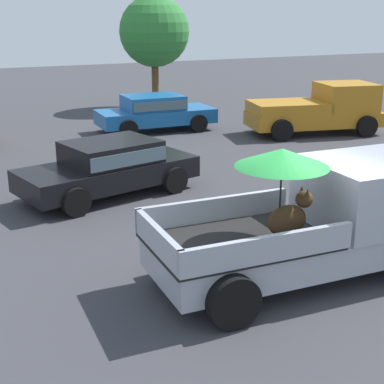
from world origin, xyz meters
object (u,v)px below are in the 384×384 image
object	(u,v)px
pickup_truck_far	(320,110)
parked_sedan_far	(155,111)
parked_sedan_near	(109,165)
pickup_truck_main	(324,219)

from	to	relation	value
pickup_truck_far	parked_sedan_far	distance (m)	6.05
parked_sedan_near	parked_sedan_far	xyz separation A→B (m)	(3.92, 6.71, 0.00)
pickup_truck_far	parked_sedan_near	distance (m)	9.88
pickup_truck_main	parked_sedan_far	xyz separation A→B (m)	(2.03, 12.47, -0.25)
parked_sedan_near	pickup_truck_far	bearing A→B (deg)	-171.06
pickup_truck_main	parked_sedan_near	bearing A→B (deg)	110.63
pickup_truck_far	parked_sedan_near	xyz separation A→B (m)	(-9.16, -3.69, -0.13)
pickup_truck_main	pickup_truck_far	xyz separation A→B (m)	(7.27, 9.45, -0.12)
pickup_truck_main	parked_sedan_near	xyz separation A→B (m)	(-1.89, 5.76, -0.25)
pickup_truck_main	parked_sedan_far	world-z (taller)	pickup_truck_main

